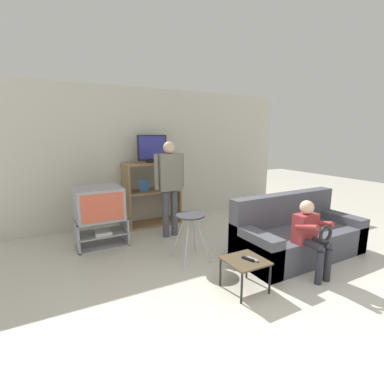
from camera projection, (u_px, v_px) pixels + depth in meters
name	position (u px, v px, depth m)	size (l,w,h in m)	color
ground_plane	(305.00, 340.00, 2.38)	(18.00, 18.00, 0.00)	beige
wall_back	(146.00, 157.00, 5.50)	(6.40, 0.06, 2.60)	beige
tv_stand	(102.00, 232.00, 4.37)	(0.76, 0.47, 0.45)	#A8A8AD
television_main	(99.00, 203.00, 4.26)	(0.68, 0.67, 0.49)	#9E9EA3
media_shelf	(152.00, 193.00, 5.36)	(1.04, 0.49, 1.21)	#9E7A51
television_flat	(152.00, 149.00, 5.23)	(0.57, 0.20, 0.51)	black
folding_stool	(190.00, 222.00, 3.80)	(0.44, 0.46, 0.66)	#B7B7BC
snack_table	(245.00, 263.00, 3.09)	(0.44, 0.44, 0.36)	brown
remote_control_black	(248.00, 259.00, 3.08)	(0.04, 0.14, 0.02)	black
remote_control_white	(252.00, 259.00, 3.07)	(0.04, 0.14, 0.02)	gray
couch	(297.00, 235.00, 4.04)	(1.91, 0.84, 0.87)	#4C4C56
person_standing_adult	(170.00, 180.00, 4.64)	(0.53, 0.20, 1.62)	#4C4C56
person_seated_child	(310.00, 233.00, 3.39)	(0.33, 0.43, 0.94)	#2D2D38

